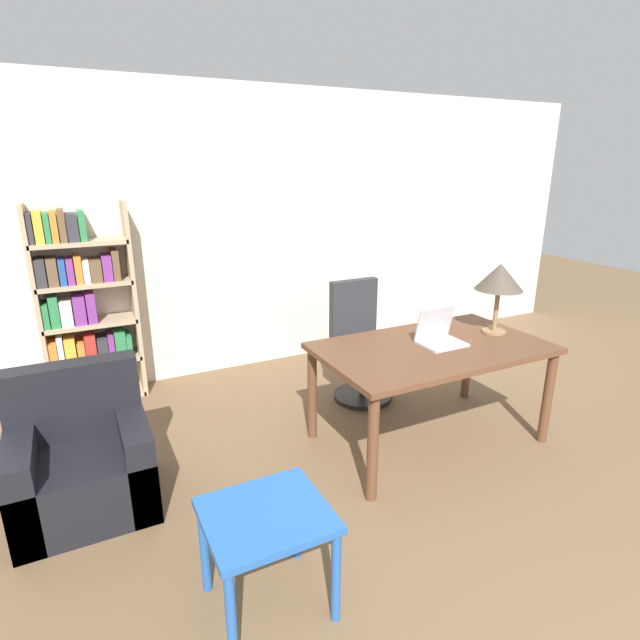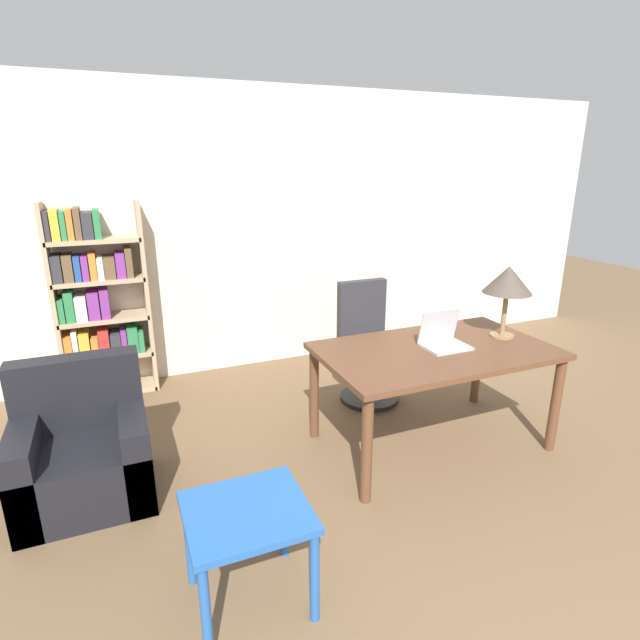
# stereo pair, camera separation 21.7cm
# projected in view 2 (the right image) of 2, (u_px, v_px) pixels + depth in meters

# --- Properties ---
(wall_back) EXTENTS (8.00, 0.06, 2.70)m
(wall_back) POSITION_uv_depth(u_px,v_px,m) (272.00, 232.00, 4.93)
(wall_back) COLOR beige
(wall_back) RESTS_ON ground_plane
(desk) EXTENTS (1.64, 0.96, 0.75)m
(desk) POSITION_uv_depth(u_px,v_px,m) (435.00, 360.00, 3.55)
(desk) COLOR brown
(desk) RESTS_ON ground_plane
(laptop) EXTENTS (0.31, 0.25, 0.26)m
(laptop) POSITION_uv_depth(u_px,v_px,m) (443.00, 339.00, 3.54)
(laptop) COLOR #B2B2B7
(laptop) RESTS_ON desk
(table_lamp) EXTENTS (0.35, 0.35, 0.54)m
(table_lamp) POSITION_uv_depth(u_px,v_px,m) (508.00, 281.00, 3.63)
(table_lamp) COLOR olive
(table_lamp) RESTS_ON desk
(office_chair) EXTENTS (0.51, 0.51, 1.04)m
(office_chair) POSITION_uv_depth(u_px,v_px,m) (367.00, 349.00, 4.35)
(office_chair) COLOR black
(office_chair) RESTS_ON ground_plane
(side_table_blue) EXTENTS (0.55, 0.50, 0.52)m
(side_table_blue) POSITION_uv_depth(u_px,v_px,m) (248.00, 525.00, 2.27)
(side_table_blue) COLOR #2356A3
(side_table_blue) RESTS_ON ground_plane
(armchair) EXTENTS (0.76, 0.66, 0.86)m
(armchair) POSITION_uv_depth(u_px,v_px,m) (84.00, 455.00, 3.07)
(armchair) COLOR black
(armchair) RESTS_ON ground_plane
(bookshelf) EXTENTS (0.77, 0.28, 1.71)m
(bookshelf) POSITION_uv_depth(u_px,v_px,m) (96.00, 307.00, 4.31)
(bookshelf) COLOR tan
(bookshelf) RESTS_ON ground_plane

